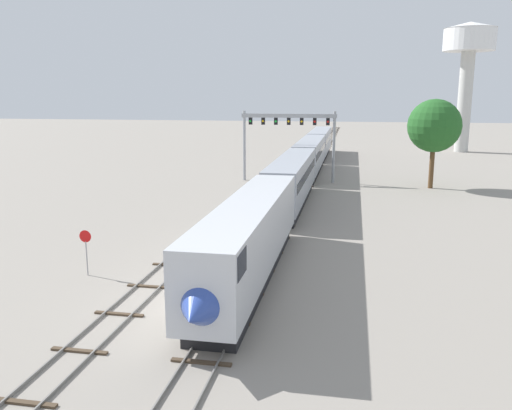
# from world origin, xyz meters

# --- Properties ---
(ground_plane) EXTENTS (400.00, 400.00, 0.00)m
(ground_plane) POSITION_xyz_m (0.00, 0.00, 0.00)
(ground_plane) COLOR gray
(track_main) EXTENTS (2.60, 200.00, 0.16)m
(track_main) POSITION_xyz_m (2.00, 60.00, 0.07)
(track_main) COLOR slate
(track_main) RESTS_ON ground
(track_near) EXTENTS (2.60, 160.00, 0.16)m
(track_near) POSITION_xyz_m (-3.50, 40.00, 0.07)
(track_near) COLOR slate
(track_near) RESTS_ON ground
(passenger_train) EXTENTS (3.04, 88.69, 4.80)m
(passenger_train) POSITION_xyz_m (2.00, 38.01, 2.60)
(passenger_train) COLOR silver
(passenger_train) RESTS_ON ground
(signal_gantry) EXTENTS (12.10, 0.49, 8.98)m
(signal_gantry) POSITION_xyz_m (-0.25, 41.61, 6.62)
(signal_gantry) COLOR #999BA0
(signal_gantry) RESTS_ON ground
(water_tower) EXTENTS (9.69, 9.69, 24.41)m
(water_tower) POSITION_xyz_m (28.74, 83.69, 19.20)
(water_tower) COLOR beige
(water_tower) RESTS_ON ground
(stop_sign) EXTENTS (0.76, 0.08, 2.88)m
(stop_sign) POSITION_xyz_m (-8.00, 3.29, 1.87)
(stop_sign) COLOR gray
(stop_sign) RESTS_ON ground
(trackside_tree_left) EXTENTS (6.22, 6.22, 10.53)m
(trackside_tree_left) POSITION_xyz_m (17.17, 39.65, 7.39)
(trackside_tree_left) COLOR brown
(trackside_tree_left) RESTS_ON ground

